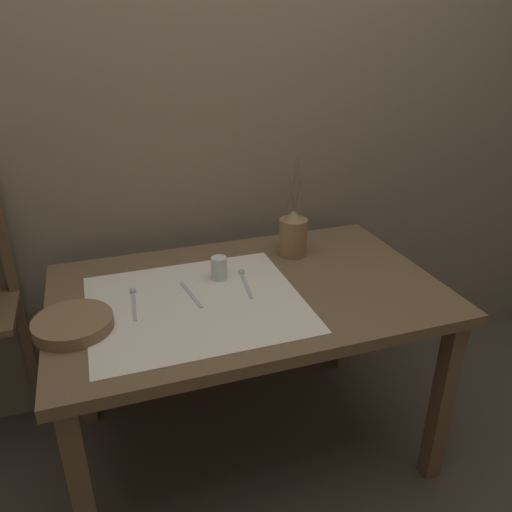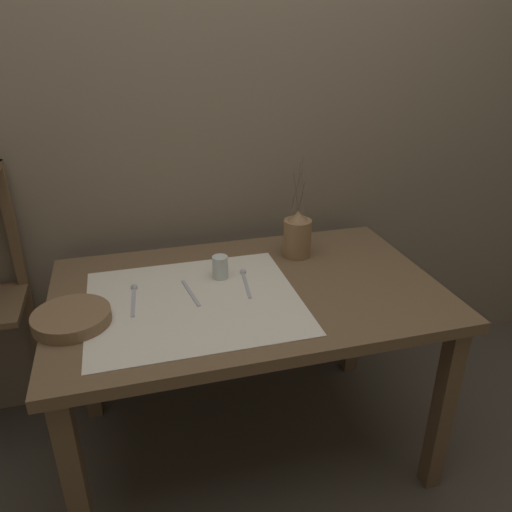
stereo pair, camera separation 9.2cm
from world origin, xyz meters
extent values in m
plane|color=#473F35|center=(0.00, 0.00, 0.00)|extent=(12.00, 12.00, 0.00)
cube|color=#7A6B56|center=(0.00, 0.53, 1.20)|extent=(7.00, 0.06, 2.40)
cube|color=brown|center=(0.00, 0.00, 0.72)|extent=(1.35, 0.84, 0.04)
cube|color=brown|center=(-0.61, -0.36, 0.35)|extent=(0.06, 0.06, 0.70)
cube|color=brown|center=(0.61, -0.36, 0.35)|extent=(0.06, 0.06, 0.70)
cube|color=brown|center=(-0.61, 0.36, 0.35)|extent=(0.06, 0.06, 0.70)
cube|color=brown|center=(0.61, 0.36, 0.35)|extent=(0.06, 0.06, 0.70)
cube|color=brown|center=(-0.81, 0.46, 0.57)|extent=(0.04, 0.04, 1.13)
cube|color=beige|center=(-0.20, -0.05, 0.74)|extent=(0.70, 0.61, 0.00)
cylinder|color=olive|center=(0.26, 0.21, 0.81)|extent=(0.11, 0.11, 0.15)
cone|color=olive|center=(0.26, 0.21, 0.90)|extent=(0.08, 0.08, 0.04)
cylinder|color=brown|center=(0.25, 0.21, 1.02)|extent=(0.04, 0.03, 0.19)
cylinder|color=brown|center=(0.27, 0.20, 1.03)|extent=(0.01, 0.03, 0.21)
cylinder|color=brown|center=(0.27, 0.20, 0.99)|extent=(0.02, 0.02, 0.12)
cylinder|color=brown|center=(0.24, 0.20, 1.00)|extent=(0.03, 0.02, 0.16)
cylinder|color=brown|center=(0.25, 0.21, 1.00)|extent=(0.04, 0.02, 0.15)
cylinder|color=brown|center=(-0.58, -0.08, 0.76)|extent=(0.24, 0.24, 0.04)
cylinder|color=silver|center=(-0.08, 0.10, 0.78)|extent=(0.06, 0.06, 0.08)
cube|color=#A8A8AD|center=(-0.39, 0.00, 0.74)|extent=(0.03, 0.19, 0.00)
sphere|color=#A8A8AD|center=(-0.38, 0.09, 0.74)|extent=(0.02, 0.02, 0.02)
cube|color=#A8A8AD|center=(-0.20, 0.01, 0.74)|extent=(0.04, 0.19, 0.00)
cube|color=#A8A8AD|center=(0.00, 0.02, 0.74)|extent=(0.03, 0.19, 0.00)
sphere|color=#A8A8AD|center=(0.01, 0.11, 0.74)|extent=(0.02, 0.02, 0.02)
camera|label=1|loc=(-0.47, -1.46, 1.58)|focal=35.00mm
camera|label=2|loc=(-0.38, -1.49, 1.58)|focal=35.00mm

